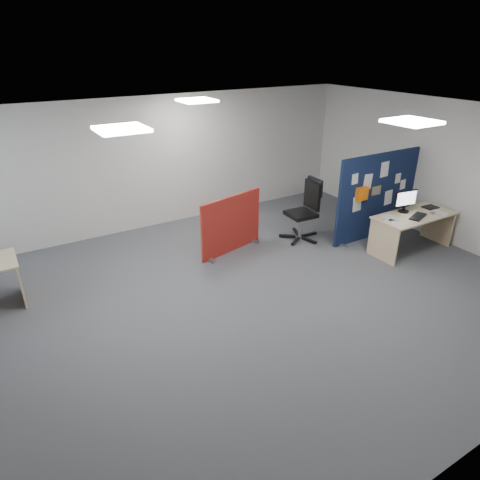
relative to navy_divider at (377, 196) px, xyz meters
name	(u,v)px	position (x,y,z in m)	size (l,w,h in m)	color
floor	(245,297)	(-3.46, -0.64, -0.86)	(9.00, 9.00, 0.00)	#4E5156
ceiling	(246,122)	(-3.46, -0.64, 1.84)	(9.00, 7.00, 0.02)	white
wall_back	(157,163)	(-3.46, 2.86, 0.49)	(9.00, 0.02, 2.70)	silver
wall_front	(476,359)	(-3.46, -4.14, 0.49)	(9.00, 0.02, 2.70)	silver
wall_right	(444,172)	(1.04, -0.64, 0.49)	(0.02, 7.00, 2.70)	silver
ceiling_lights	(241,115)	(-3.13, 0.03, 1.81)	(4.10, 4.10, 0.04)	white
navy_divider	(377,196)	(0.00, 0.00, 0.00)	(2.09, 0.30, 1.72)	#10193D
main_desk	(411,223)	(0.12, -0.79, -0.31)	(1.61, 0.71, 0.73)	beige
monitor_main	(405,200)	(0.05, -0.63, 0.10)	(0.48, 0.20, 0.42)	black
keyboard	(418,217)	(0.05, -0.95, -0.12)	(0.45, 0.18, 0.03)	black
mouse	(432,213)	(0.43, -0.97, -0.12)	(0.10, 0.06, 0.03)	#95959A
paper_tray	(431,207)	(0.68, -0.75, -0.12)	(0.28, 0.22, 0.01)	black
red_divider	(231,225)	(-2.81, 0.91, -0.33)	(1.43, 0.39, 1.09)	maroon
office_chair	(307,206)	(-1.24, 0.65, -0.17)	(0.78, 0.80, 1.21)	black
desk_papers	(408,217)	(-0.11, -0.87, -0.13)	(1.36, 0.65, 0.00)	white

